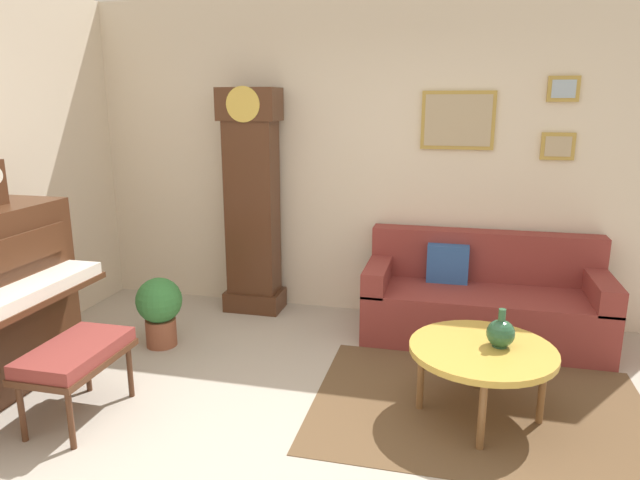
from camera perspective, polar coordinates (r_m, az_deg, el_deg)
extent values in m
cube|color=#B2A899|center=(3.36, -2.33, -21.84)|extent=(6.40, 6.00, 0.10)
cube|color=beige|center=(5.10, 4.95, 8.07)|extent=(5.30, 0.10, 2.80)
cube|color=#B28E3D|center=(5.02, 23.30, 13.79)|extent=(0.24, 0.03, 0.20)
cube|color=#9EB2C1|center=(5.00, 23.33, 13.80)|extent=(0.18, 0.01, 0.14)
cube|color=#B28E3D|center=(5.03, 22.81, 8.69)|extent=(0.26, 0.03, 0.22)
cube|color=tan|center=(5.01, 22.83, 8.67)|extent=(0.20, 0.01, 0.16)
cube|color=#B28E3D|center=(4.96, 13.70, 11.62)|extent=(0.60, 0.03, 0.48)
cube|color=tan|center=(4.94, 13.70, 11.62)|extent=(0.54, 0.01, 0.42)
cube|color=brown|center=(3.89, 15.70, -16.04)|extent=(2.10, 1.50, 0.01)
cube|color=#4C2B19|center=(3.99, -27.96, -5.80)|extent=(0.28, 1.38, 0.04)
cube|color=white|center=(3.97, -28.05, -4.98)|extent=(0.26, 1.32, 0.08)
cube|color=#4C2B19|center=(3.80, -23.31, -11.07)|extent=(0.42, 0.70, 0.04)
cube|color=maroon|center=(3.78, -23.40, -10.24)|extent=(0.40, 0.68, 0.08)
cylinder|color=#4C2B19|center=(3.59, -23.80, -16.21)|extent=(0.04, 0.04, 0.36)
cylinder|color=#4C2B19|center=(4.02, -18.58, -12.40)|extent=(0.04, 0.04, 0.36)
cylinder|color=#4C2B19|center=(3.78, -27.81, -15.10)|extent=(0.04, 0.04, 0.36)
cylinder|color=#4C2B19|center=(4.19, -22.37, -11.64)|extent=(0.04, 0.04, 0.36)
cube|color=#4C2B19|center=(5.40, -6.54, -5.95)|extent=(0.52, 0.34, 0.18)
cube|color=#4C2B19|center=(5.18, -6.78, 2.40)|extent=(0.44, 0.28, 1.78)
cube|color=#4C2B19|center=(5.08, -7.11, 13.41)|extent=(0.52, 0.32, 0.28)
cylinder|color=gold|center=(4.94, -7.75, 13.38)|extent=(0.30, 0.02, 0.30)
cylinder|color=gold|center=(5.12, -6.99, 2.95)|extent=(0.03, 0.03, 0.70)
cube|color=maroon|center=(4.86, 16.01, -7.19)|extent=(1.90, 0.80, 0.42)
cube|color=maroon|center=(5.02, 16.20, -1.60)|extent=(1.90, 0.20, 0.44)
cube|color=maroon|center=(4.79, 5.92, -3.33)|extent=(0.18, 0.80, 0.20)
cube|color=maroon|center=(4.89, 26.37, -4.40)|extent=(0.18, 0.80, 0.20)
cube|color=#2D5699|center=(4.87, 12.72, -2.35)|extent=(0.34, 0.12, 0.32)
cylinder|color=gold|center=(3.63, 16.02, -10.61)|extent=(0.88, 0.88, 0.04)
torus|color=brown|center=(3.63, 16.02, -10.61)|extent=(0.88, 0.88, 0.04)
cylinder|color=brown|center=(4.05, 15.62, -11.50)|extent=(0.04, 0.04, 0.42)
cylinder|color=brown|center=(3.77, 21.42, -14.01)|extent=(0.04, 0.04, 0.42)
cylinder|color=brown|center=(3.41, 15.98, -16.61)|extent=(0.04, 0.04, 0.42)
cylinder|color=brown|center=(3.72, 10.09, -13.53)|extent=(0.04, 0.04, 0.42)
cylinder|color=#234C33|center=(3.66, 17.62, -10.08)|extent=(0.09, 0.09, 0.01)
sphere|color=#285638|center=(3.63, 17.71, -8.93)|extent=(0.17, 0.17, 0.17)
cylinder|color=#285638|center=(3.59, 17.85, -7.24)|extent=(0.04, 0.04, 0.08)
cylinder|color=#935138|center=(4.76, -15.68, -8.93)|extent=(0.24, 0.24, 0.22)
sphere|color=#387F3D|center=(4.66, -15.89, -5.86)|extent=(0.36, 0.36, 0.36)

